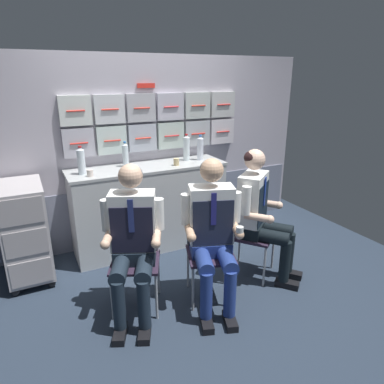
# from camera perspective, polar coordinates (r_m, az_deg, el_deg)

# --- Properties ---
(ground) EXTENTS (4.80, 4.80, 0.04)m
(ground) POSITION_cam_1_polar(r_m,az_deg,el_deg) (3.38, 1.15, -16.40)
(ground) COLOR #242F3E
(galley_bulkhead) EXTENTS (4.20, 0.14, 2.15)m
(galley_bulkhead) POSITION_cam_1_polar(r_m,az_deg,el_deg) (4.12, -7.49, 6.68)
(galley_bulkhead) COLOR #AFA8B6
(galley_bulkhead) RESTS_ON ground
(galley_counter) EXTENTS (1.75, 0.53, 0.97)m
(galley_counter) POSITION_cam_1_polar(r_m,az_deg,el_deg) (4.00, -7.00, -2.45)
(galley_counter) COLOR #B9BDBD
(galley_counter) RESTS_ON ground
(service_trolley) EXTENTS (0.40, 0.65, 0.97)m
(service_trolley) POSITION_cam_1_polar(r_m,az_deg,el_deg) (3.70, -25.80, -5.64)
(service_trolley) COLOR black
(service_trolley) RESTS_ON ground
(folding_chair_left) EXTENTS (0.53, 0.53, 0.84)m
(folding_chair_left) POSITION_cam_1_polar(r_m,az_deg,el_deg) (3.05, -9.23, -9.06)
(folding_chair_left) COLOR #A8AAAF
(folding_chair_left) RESTS_ON ground
(crew_member_left) EXTENTS (0.57, 0.69, 1.28)m
(crew_member_left) POSITION_cam_1_polar(r_m,az_deg,el_deg) (2.82, -9.77, -7.17)
(crew_member_left) COLOR black
(crew_member_left) RESTS_ON ground
(folding_chair_center) EXTENTS (0.51, 0.51, 0.84)m
(folding_chair_center) POSITION_cam_1_polar(r_m,az_deg,el_deg) (3.13, 2.80, -8.03)
(folding_chair_center) COLOR #A8AAAF
(folding_chair_center) RESTS_ON ground
(crew_member_center) EXTENTS (0.55, 0.70, 1.29)m
(crew_member_center) POSITION_cam_1_polar(r_m,az_deg,el_deg) (2.91, 3.41, -5.96)
(crew_member_center) COLOR black
(crew_member_center) RESTS_ON ground
(folding_chair_right) EXTENTS (0.56, 0.56, 0.84)m
(folding_chair_right) POSITION_cam_1_polar(r_m,az_deg,el_deg) (3.48, 8.46, -5.39)
(folding_chair_right) COLOR #A8AAAF
(folding_chair_right) RESTS_ON ground
(crew_member_right) EXTENTS (0.64, 0.69, 1.28)m
(crew_member_right) POSITION_cam_1_polar(r_m,az_deg,el_deg) (3.37, 11.19, -2.81)
(crew_member_right) COLOR black
(crew_member_right) RESTS_ON ground
(water_bottle_clear) EXTENTS (0.07, 0.07, 0.29)m
(water_bottle_clear) POSITION_cam_1_polar(r_m,az_deg,el_deg) (4.08, 1.36, 7.24)
(water_bottle_clear) COLOR silver
(water_bottle_clear) RESTS_ON galley_counter
(water_bottle_blue_cap) EXTENTS (0.08, 0.08, 0.31)m
(water_bottle_blue_cap) POSITION_cam_1_polar(r_m,az_deg,el_deg) (4.05, -0.92, 7.29)
(water_bottle_blue_cap) COLOR silver
(water_bottle_blue_cap) RESTS_ON galley_counter
(water_bottle_short) EXTENTS (0.08, 0.08, 0.29)m
(water_bottle_short) POSITION_cam_1_polar(r_m,az_deg,el_deg) (3.64, -17.81, 4.90)
(water_bottle_short) COLOR silver
(water_bottle_short) RESTS_ON galley_counter
(sparkling_bottle_green) EXTENTS (0.07, 0.07, 0.28)m
(sparkling_bottle_green) POSITION_cam_1_polar(r_m,az_deg,el_deg) (3.84, -10.92, 6.05)
(sparkling_bottle_green) COLOR silver
(sparkling_bottle_green) RESTS_ON galley_counter
(paper_cup_blue) EXTENTS (0.06, 0.06, 0.07)m
(paper_cup_blue) POSITION_cam_1_polar(r_m,az_deg,el_deg) (3.56, -16.48, 3.06)
(paper_cup_blue) COLOR beige
(paper_cup_blue) RESTS_ON galley_counter
(coffee_cup_white) EXTENTS (0.06, 0.06, 0.08)m
(coffee_cup_white) POSITION_cam_1_polar(r_m,az_deg,el_deg) (3.84, -2.61, 5.00)
(coffee_cup_white) COLOR tan
(coffee_cup_white) RESTS_ON galley_counter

